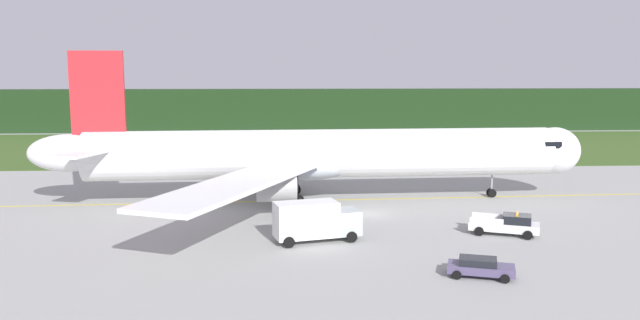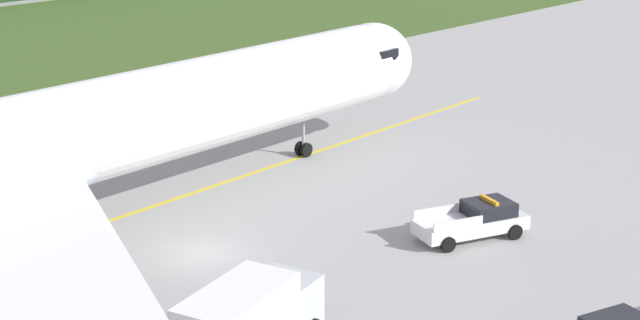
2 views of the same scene
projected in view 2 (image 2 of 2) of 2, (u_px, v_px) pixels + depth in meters
The scene contains 4 objects.
ground at pixel (203, 254), 46.54m from camera, with size 320.00×320.00×0.00m, color #9A9B98.
taxiway_centerline_main at pixel (53, 240), 48.27m from camera, with size 77.73×0.30×0.01m, color yellow.
airliner at pixel (30, 149), 46.21m from camera, with size 58.11×50.51×15.60m.
ops_pickup_truck at pixel (475, 220), 48.30m from camera, with size 6.02×4.02×1.94m.
Camera 2 is at (-27.44, -33.61, 18.31)m, focal length 54.93 mm.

